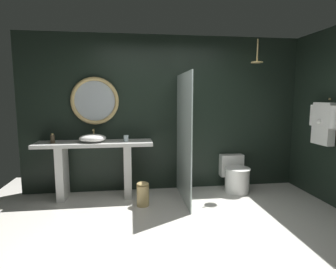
{
  "coord_description": "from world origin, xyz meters",
  "views": [
    {
      "loc": [
        -0.62,
        -2.84,
        1.6
      ],
      "look_at": [
        -0.11,
        0.87,
        1.09
      ],
      "focal_mm": 29.85,
      "sensor_mm": 36.0,
      "label": 1
    }
  ],
  "objects_px": {
    "waste_bin": "(143,194)",
    "round_wall_mirror": "(95,101)",
    "soap_dispenser": "(53,139)",
    "tumbler_cup": "(126,138)",
    "hanging_bathrobe": "(324,121)",
    "vessel_sink": "(93,138)",
    "toilet": "(235,175)",
    "rain_shower_head": "(257,60)"
  },
  "relations": [
    {
      "from": "toilet",
      "to": "waste_bin",
      "type": "xyz_separation_m",
      "value": [
        -1.59,
        -0.45,
        -0.08
      ]
    },
    {
      "from": "vessel_sink",
      "to": "tumbler_cup",
      "type": "bearing_deg",
      "value": -1.68
    },
    {
      "from": "tumbler_cup",
      "to": "hanging_bathrobe",
      "type": "distance_m",
      "value": 2.98
    },
    {
      "from": "rain_shower_head",
      "to": "soap_dispenser",
      "type": "bearing_deg",
      "value": 178.95
    },
    {
      "from": "soap_dispenser",
      "to": "waste_bin",
      "type": "height_order",
      "value": "soap_dispenser"
    },
    {
      "from": "hanging_bathrobe",
      "to": "tumbler_cup",
      "type": "bearing_deg",
      "value": 167.72
    },
    {
      "from": "toilet",
      "to": "hanging_bathrobe",
      "type": "bearing_deg",
      "value": -31.45
    },
    {
      "from": "round_wall_mirror",
      "to": "rain_shower_head",
      "type": "relative_size",
      "value": 2.06
    },
    {
      "from": "round_wall_mirror",
      "to": "waste_bin",
      "type": "bearing_deg",
      "value": -43.95
    },
    {
      "from": "vessel_sink",
      "to": "hanging_bathrobe",
      "type": "distance_m",
      "value": 3.48
    },
    {
      "from": "vessel_sink",
      "to": "waste_bin",
      "type": "distance_m",
      "value": 1.16
    },
    {
      "from": "round_wall_mirror",
      "to": "soap_dispenser",
      "type": "bearing_deg",
      "value": -157.53
    },
    {
      "from": "vessel_sink",
      "to": "round_wall_mirror",
      "type": "relative_size",
      "value": 0.54
    },
    {
      "from": "tumbler_cup",
      "to": "round_wall_mirror",
      "type": "distance_m",
      "value": 0.81
    },
    {
      "from": "toilet",
      "to": "round_wall_mirror",
      "type": "bearing_deg",
      "value": 173.92
    },
    {
      "from": "rain_shower_head",
      "to": "toilet",
      "type": "relative_size",
      "value": 0.61
    },
    {
      "from": "vessel_sink",
      "to": "soap_dispenser",
      "type": "height_order",
      "value": "vessel_sink"
    },
    {
      "from": "soap_dispenser",
      "to": "toilet",
      "type": "xyz_separation_m",
      "value": [
        2.93,
        0.01,
        -0.69
      ]
    },
    {
      "from": "round_wall_mirror",
      "to": "toilet",
      "type": "xyz_separation_m",
      "value": [
        2.32,
        -0.25,
        -1.26
      ]
    },
    {
      "from": "hanging_bathrobe",
      "to": "waste_bin",
      "type": "distance_m",
      "value": 2.87
    },
    {
      "from": "tumbler_cup",
      "to": "soap_dispenser",
      "type": "height_order",
      "value": "soap_dispenser"
    },
    {
      "from": "tumbler_cup",
      "to": "toilet",
      "type": "xyz_separation_m",
      "value": [
        1.83,
        0.02,
        -0.68
      ]
    },
    {
      "from": "soap_dispenser",
      "to": "toilet",
      "type": "bearing_deg",
      "value": 0.17
    },
    {
      "from": "round_wall_mirror",
      "to": "hanging_bathrobe",
      "type": "distance_m",
      "value": 3.52
    },
    {
      "from": "soap_dispenser",
      "to": "hanging_bathrobe",
      "type": "height_order",
      "value": "hanging_bathrobe"
    },
    {
      "from": "vessel_sink",
      "to": "soap_dispenser",
      "type": "bearing_deg",
      "value": 179.95
    },
    {
      "from": "rain_shower_head",
      "to": "waste_bin",
      "type": "height_order",
      "value": "rain_shower_head"
    },
    {
      "from": "tumbler_cup",
      "to": "toilet",
      "type": "relative_size",
      "value": 0.17
    },
    {
      "from": "round_wall_mirror",
      "to": "hanging_bathrobe",
      "type": "xyz_separation_m",
      "value": [
        3.39,
        -0.9,
        -0.29
      ]
    },
    {
      "from": "hanging_bathrobe",
      "to": "waste_bin",
      "type": "height_order",
      "value": "hanging_bathrobe"
    },
    {
      "from": "vessel_sink",
      "to": "waste_bin",
      "type": "xyz_separation_m",
      "value": [
        0.75,
        -0.44,
        -0.78
      ]
    },
    {
      "from": "vessel_sink",
      "to": "waste_bin",
      "type": "height_order",
      "value": "vessel_sink"
    },
    {
      "from": "waste_bin",
      "to": "round_wall_mirror",
      "type": "bearing_deg",
      "value": 136.05
    },
    {
      "from": "tumbler_cup",
      "to": "hanging_bathrobe",
      "type": "xyz_separation_m",
      "value": [
        2.9,
        -0.63,
        0.29
      ]
    },
    {
      "from": "tumbler_cup",
      "to": "round_wall_mirror",
      "type": "bearing_deg",
      "value": 151.07
    },
    {
      "from": "soap_dispenser",
      "to": "toilet",
      "type": "height_order",
      "value": "soap_dispenser"
    },
    {
      "from": "soap_dispenser",
      "to": "round_wall_mirror",
      "type": "relative_size",
      "value": 0.19
    },
    {
      "from": "rain_shower_head",
      "to": "vessel_sink",
      "type": "bearing_deg",
      "value": 178.73
    },
    {
      "from": "rain_shower_head",
      "to": "round_wall_mirror",
      "type": "bearing_deg",
      "value": 173.08
    },
    {
      "from": "round_wall_mirror",
      "to": "waste_bin",
      "type": "xyz_separation_m",
      "value": [
        0.72,
        -0.7,
        -1.35
      ]
    },
    {
      "from": "rain_shower_head",
      "to": "toilet",
      "type": "xyz_separation_m",
      "value": [
        -0.27,
        0.07,
        -1.91
      ]
    },
    {
      "from": "vessel_sink",
      "to": "soap_dispenser",
      "type": "relative_size",
      "value": 2.8
    }
  ]
}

